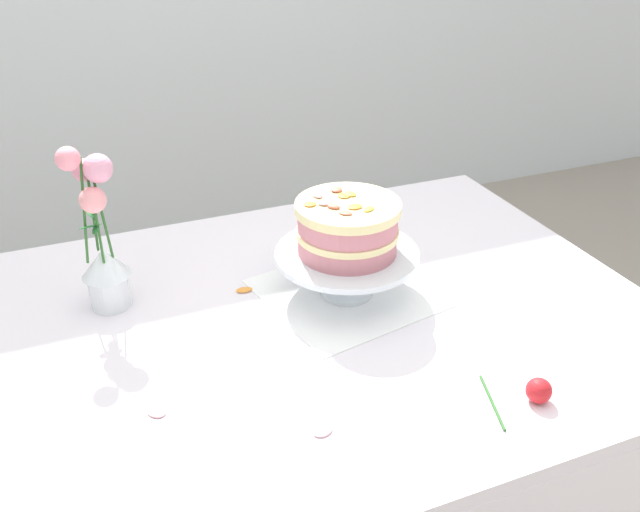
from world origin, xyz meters
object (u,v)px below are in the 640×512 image
(cake_stand, at_px, (347,259))
(fallen_rose, at_px, (537,391))
(dining_table, at_px, (306,362))
(flower_vase, at_px, (101,245))
(layer_cake, at_px, (347,227))

(cake_stand, relative_size, fallen_rose, 2.29)
(cake_stand, bearing_deg, fallen_rose, -69.72)
(dining_table, bearing_deg, flower_vase, 148.01)
(cake_stand, xyz_separation_m, flower_vase, (-0.46, 0.14, 0.05))
(cake_stand, relative_size, flower_vase, 0.85)
(dining_table, height_order, flower_vase, flower_vase)
(fallen_rose, bearing_deg, flower_vase, 137.56)
(layer_cake, height_order, fallen_rose, layer_cake)
(cake_stand, distance_m, flower_vase, 0.48)
(dining_table, distance_m, fallen_rose, 0.45)
(cake_stand, bearing_deg, dining_table, -148.86)
(layer_cake, relative_size, flower_vase, 0.61)
(cake_stand, height_order, fallen_rose, cake_stand)
(flower_vase, relative_size, fallen_rose, 2.69)
(dining_table, distance_m, layer_cake, 0.28)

